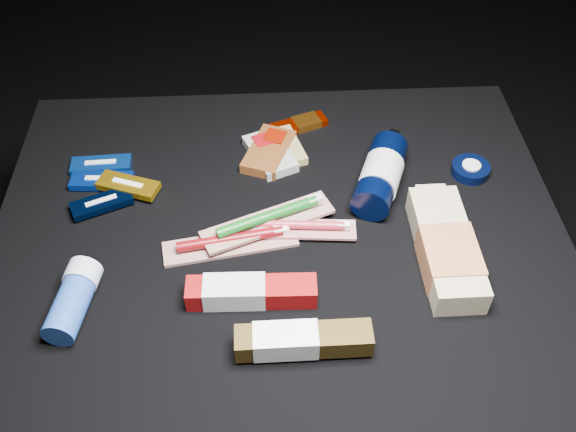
{
  "coord_description": "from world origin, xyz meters",
  "views": [
    {
      "loc": [
        -0.02,
        -0.74,
        1.22
      ],
      "look_at": [
        0.01,
        0.01,
        0.42
      ],
      "focal_mm": 40.0,
      "sensor_mm": 36.0,
      "label": 1
    }
  ],
  "objects_px": {
    "deodorant_stick": "(73,299)",
    "toothpaste_carton_red": "(246,292)",
    "lotion_bottle": "(380,175)",
    "bodywash_bottle": "(446,249)"
  },
  "relations": [
    {
      "from": "lotion_bottle",
      "to": "deodorant_stick",
      "type": "bearing_deg",
      "value": -133.43
    },
    {
      "from": "lotion_bottle",
      "to": "toothpaste_carton_red",
      "type": "distance_m",
      "value": 0.34
    },
    {
      "from": "bodywash_bottle",
      "to": "deodorant_stick",
      "type": "bearing_deg",
      "value": -173.68
    },
    {
      "from": "deodorant_stick",
      "to": "lotion_bottle",
      "type": "bearing_deg",
      "value": 35.23
    },
    {
      "from": "lotion_bottle",
      "to": "bodywash_bottle",
      "type": "bearing_deg",
      "value": -43.05
    },
    {
      "from": "bodywash_bottle",
      "to": "lotion_bottle",
      "type": "bearing_deg",
      "value": 115.41
    },
    {
      "from": "lotion_bottle",
      "to": "bodywash_bottle",
      "type": "distance_m",
      "value": 0.19
    },
    {
      "from": "deodorant_stick",
      "to": "toothpaste_carton_red",
      "type": "bearing_deg",
      "value": 10.94
    },
    {
      "from": "bodywash_bottle",
      "to": "deodorant_stick",
      "type": "xyz_separation_m",
      "value": [
        -0.58,
        -0.07,
        0.0
      ]
    },
    {
      "from": "deodorant_stick",
      "to": "toothpaste_carton_red",
      "type": "xyz_separation_m",
      "value": [
        0.26,
        0.01,
        -0.01
      ]
    }
  ]
}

